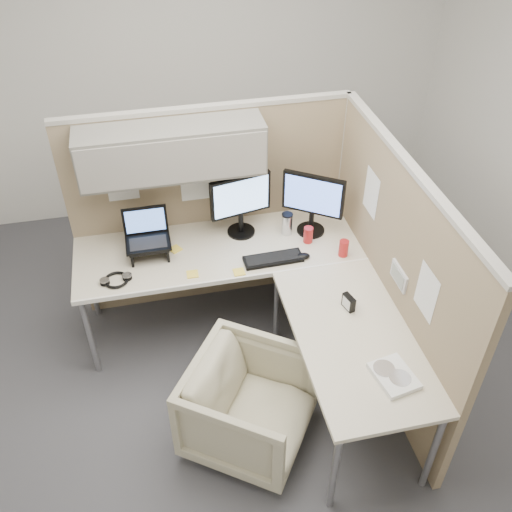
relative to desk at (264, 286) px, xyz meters
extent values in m
plane|color=#3D3D43|center=(-0.12, -0.13, -0.69)|extent=(4.50, 4.50, 0.00)
cube|color=#968162|center=(-0.22, 0.77, 0.11)|extent=(2.00, 0.05, 1.60)
cube|color=#A8A399|center=(-0.22, 0.77, 0.93)|extent=(2.00, 0.06, 0.03)
cube|color=slate|center=(-0.47, 0.62, 0.73)|extent=(1.20, 0.34, 0.34)
cube|color=gray|center=(-0.47, 0.45, 0.73)|extent=(1.18, 0.01, 0.30)
plane|color=white|center=(-0.82, 0.75, 0.46)|extent=(0.26, 0.00, 0.26)
plane|color=white|center=(-0.32, 0.75, 0.39)|extent=(0.26, 0.00, 0.26)
cube|color=#968162|center=(0.78, -0.23, 0.11)|extent=(0.05, 2.00, 1.60)
cube|color=#A8A399|center=(0.78, -0.23, 0.93)|extent=(0.06, 2.00, 0.03)
cube|color=#A8A399|center=(0.78, 0.77, 0.11)|extent=(0.06, 0.06, 1.60)
cube|color=silver|center=(0.75, -0.38, 0.27)|extent=(0.02, 0.20, 0.12)
cube|color=gray|center=(0.73, -0.38, 0.27)|extent=(0.00, 0.16, 0.09)
plane|color=white|center=(0.75, 0.17, 0.51)|extent=(0.00, 0.26, 0.26)
plane|color=white|center=(0.75, -0.68, 0.41)|extent=(0.00, 0.26, 0.26)
cube|color=beige|center=(-0.22, 0.41, 0.03)|extent=(2.00, 0.68, 0.03)
cube|color=beige|center=(0.41, -0.58, 0.03)|extent=(0.68, 1.30, 0.03)
cube|color=white|center=(-0.22, 0.07, 0.03)|extent=(2.00, 0.02, 0.03)
cylinder|color=gray|center=(-1.17, 0.12, -0.34)|extent=(0.04, 0.04, 0.70)
cylinder|color=gray|center=(-1.17, 0.70, -0.34)|extent=(0.04, 0.04, 0.70)
cylinder|color=gray|center=(0.13, -1.18, -0.34)|extent=(0.04, 0.04, 0.70)
cylinder|color=gray|center=(0.71, -1.18, -0.34)|extent=(0.04, 0.04, 0.70)
cylinder|color=gray|center=(0.13, 0.12, -0.34)|extent=(0.04, 0.04, 0.70)
imported|color=beige|center=(-0.23, -0.64, -0.33)|extent=(0.92, 0.93, 0.71)
cylinder|color=black|center=(-0.04, 0.55, 0.05)|extent=(0.20, 0.20, 0.02)
cylinder|color=black|center=(-0.04, 0.55, 0.13)|extent=(0.04, 0.04, 0.15)
cube|color=black|center=(-0.04, 0.55, 0.36)|extent=(0.44, 0.12, 0.30)
cube|color=#8DBAF5|center=(-0.04, 0.54, 0.36)|extent=(0.39, 0.08, 0.26)
cylinder|color=black|center=(0.46, 0.46, 0.05)|extent=(0.20, 0.20, 0.02)
cylinder|color=black|center=(0.46, 0.46, 0.13)|extent=(0.04, 0.04, 0.15)
cube|color=black|center=(0.46, 0.46, 0.36)|extent=(0.38, 0.28, 0.30)
cube|color=#5D86FE|center=(0.44, 0.45, 0.36)|extent=(0.33, 0.23, 0.26)
cube|color=black|center=(-0.70, 0.42, 0.14)|extent=(0.27, 0.21, 0.01)
cube|color=black|center=(-0.82, 0.42, 0.10)|extent=(0.02, 0.19, 0.11)
cube|color=black|center=(-0.59, 0.42, 0.10)|extent=(0.02, 0.19, 0.11)
cube|color=black|center=(-0.70, 0.42, 0.16)|extent=(0.30, 0.21, 0.02)
cube|color=black|center=(-0.70, 0.55, 0.26)|extent=(0.30, 0.05, 0.19)
cube|color=#598CF2|center=(-0.70, 0.54, 0.26)|extent=(0.26, 0.04, 0.16)
cube|color=black|center=(0.11, 0.20, 0.05)|extent=(0.41, 0.15, 0.02)
ellipsoid|color=black|center=(0.32, 0.18, 0.06)|extent=(0.10, 0.07, 0.03)
cylinder|color=silver|center=(0.28, 0.47, 0.12)|extent=(0.08, 0.08, 0.16)
cylinder|color=black|center=(0.28, 0.47, 0.21)|extent=(0.08, 0.08, 0.01)
cylinder|color=#B21E1E|center=(0.59, 0.15, 0.10)|extent=(0.07, 0.07, 0.12)
cylinder|color=#B21E1E|center=(0.40, 0.35, 0.10)|extent=(0.07, 0.07, 0.12)
cube|color=yellow|center=(-0.53, 0.46, 0.05)|extent=(0.10, 0.10, 0.01)
cube|color=yellow|center=(-0.45, 0.17, 0.05)|extent=(0.08, 0.08, 0.01)
cube|color=yellow|center=(-0.14, 0.12, 0.05)|extent=(0.08, 0.08, 0.01)
torus|color=black|center=(-0.94, 0.21, 0.05)|extent=(0.18, 0.18, 0.02)
cylinder|color=black|center=(-1.01, 0.20, 0.06)|extent=(0.06, 0.06, 0.03)
cylinder|color=black|center=(-0.87, 0.22, 0.06)|extent=(0.06, 0.06, 0.03)
cube|color=white|center=(0.52, -0.92, 0.06)|extent=(0.24, 0.28, 0.03)
cylinder|color=silver|center=(0.54, -0.95, 0.07)|extent=(0.12, 0.12, 0.00)
cylinder|color=silver|center=(0.48, -0.87, 0.08)|extent=(0.12, 0.12, 0.00)
cube|color=black|center=(0.45, -0.35, 0.09)|extent=(0.06, 0.10, 0.10)
cube|color=white|center=(0.44, -0.36, 0.09)|extent=(0.02, 0.07, 0.08)
camera|label=1|loc=(-0.65, -2.69, 2.53)|focal=40.00mm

